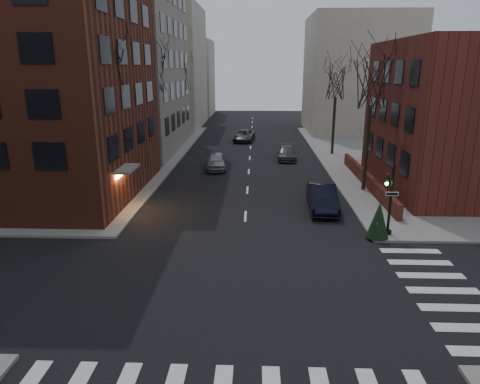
% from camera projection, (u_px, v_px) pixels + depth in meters
% --- Properties ---
extents(ground, '(160.00, 160.00, 0.00)m').
position_uv_depth(ground, '(237.00, 327.00, 15.54)').
color(ground, black).
rests_on(ground, ground).
extents(building_left_brick, '(15.00, 15.00, 18.00)m').
position_uv_depth(building_left_brick, '(22.00, 68.00, 29.38)').
color(building_left_brick, brown).
rests_on(building_left_brick, ground).
extents(building_left_tan, '(18.00, 18.00, 28.00)m').
position_uv_depth(building_left_tan, '(89.00, 18.00, 44.81)').
color(building_left_tan, gray).
rests_on(building_left_tan, ground).
extents(building_right_brick, '(12.00, 14.00, 11.00)m').
position_uv_depth(building_right_brick, '(471.00, 117.00, 31.63)').
color(building_right_brick, '#5C211A').
rests_on(building_right_brick, ground).
extents(low_wall_right, '(0.35, 16.00, 1.00)m').
position_uv_depth(low_wall_right, '(367.00, 180.00, 33.25)').
color(low_wall_right, '#5C211A').
rests_on(low_wall_right, sidewalk_far_right).
extents(building_distant_la, '(14.00, 16.00, 18.00)m').
position_uv_depth(building_distant_la, '(156.00, 67.00, 66.28)').
color(building_distant_la, '#C1B4A3').
rests_on(building_distant_la, ground).
extents(building_distant_ra, '(14.00, 14.00, 16.00)m').
position_uv_depth(building_distant_ra, '(358.00, 75.00, 60.70)').
color(building_distant_ra, '#C1B4A3').
rests_on(building_distant_ra, ground).
extents(building_distant_lb, '(10.00, 12.00, 14.00)m').
position_uv_depth(building_distant_lb, '(186.00, 78.00, 83.08)').
color(building_distant_lb, '#C1B4A3').
rests_on(building_distant_lb, ground).
extents(traffic_signal, '(0.76, 0.44, 4.00)m').
position_uv_depth(traffic_signal, '(389.00, 204.00, 23.35)').
color(traffic_signal, black).
rests_on(traffic_signal, sidewalk_far_right).
extents(tree_left_a, '(4.18, 4.18, 10.26)m').
position_uv_depth(tree_left_a, '(107.00, 77.00, 26.90)').
color(tree_left_a, '#2D231C').
rests_on(tree_left_a, sidewalk_far_left).
extents(tree_left_b, '(4.40, 4.40, 10.80)m').
position_uv_depth(tree_left_b, '(152.00, 69.00, 38.28)').
color(tree_left_b, '#2D231C').
rests_on(tree_left_b, sidewalk_far_left).
extents(tree_left_c, '(3.96, 3.96, 9.72)m').
position_uv_depth(tree_left_c, '(179.00, 76.00, 51.95)').
color(tree_left_c, '#2D231C').
rests_on(tree_left_c, sidewalk_far_left).
extents(tree_right_a, '(3.96, 3.96, 9.72)m').
position_uv_depth(tree_right_a, '(372.00, 82.00, 30.23)').
color(tree_right_a, '#2D231C').
rests_on(tree_right_a, sidewalk_far_right).
extents(tree_right_b, '(3.74, 3.74, 9.18)m').
position_uv_depth(tree_right_b, '(336.00, 82.00, 43.78)').
color(tree_right_b, '#2D231C').
rests_on(tree_right_b, sidewalk_far_right).
extents(streetlamp_near, '(0.36, 0.36, 6.28)m').
position_uv_depth(streetlamp_near, '(151.00, 127.00, 35.74)').
color(streetlamp_near, black).
rests_on(streetlamp_near, sidewalk_far_left).
extents(streetlamp_far, '(0.36, 0.36, 6.28)m').
position_uv_depth(streetlamp_far, '(188.00, 106.00, 54.92)').
color(streetlamp_far, black).
rests_on(streetlamp_far, sidewalk_far_left).
extents(parked_sedan, '(1.93, 5.08, 1.65)m').
position_uv_depth(parked_sedan, '(322.00, 198.00, 28.07)').
color(parked_sedan, black).
rests_on(parked_sedan, ground).
extents(car_lane_silver, '(2.17, 4.57, 1.51)m').
position_uv_depth(car_lane_silver, '(216.00, 161.00, 39.33)').
color(car_lane_silver, gray).
rests_on(car_lane_silver, ground).
extents(car_lane_gray, '(2.01, 4.66, 1.34)m').
position_uv_depth(car_lane_gray, '(287.00, 153.00, 43.49)').
color(car_lane_gray, '#414046').
rests_on(car_lane_gray, ground).
extents(car_lane_far, '(2.91, 5.29, 1.40)m').
position_uv_depth(car_lane_far, '(244.00, 136.00, 54.27)').
color(car_lane_far, '#3F4045').
rests_on(car_lane_far, ground).
extents(sandwich_board, '(0.51, 0.65, 0.94)m').
position_uv_depth(sandwich_board, '(378.00, 229.00, 23.26)').
color(sandwich_board, silver).
rests_on(sandwich_board, sidewalk_far_right).
extents(evergreen_shrub, '(1.42, 1.42, 1.98)m').
position_uv_depth(evergreen_shrub, '(379.00, 220.00, 23.11)').
color(evergreen_shrub, '#15311B').
rests_on(evergreen_shrub, sidewalk_far_right).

